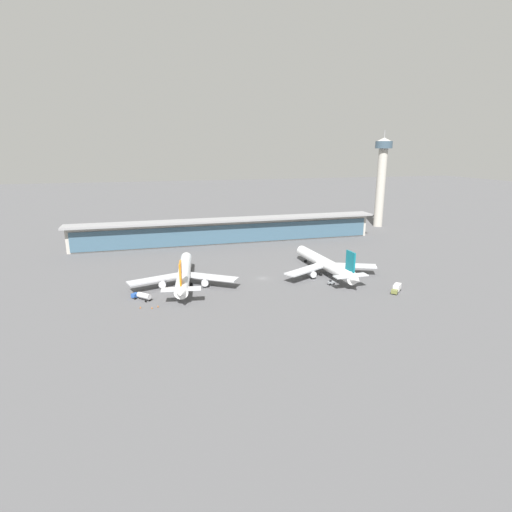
% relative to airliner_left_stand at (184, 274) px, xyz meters
% --- Properties ---
extents(ground_plane, '(1200.00, 1200.00, 0.00)m').
position_rel_airliner_left_stand_xyz_m(ground_plane, '(34.59, -0.31, -4.95)').
color(ground_plane, '#515154').
extents(airliner_left_stand, '(44.97, 58.99, 15.73)m').
position_rel_airliner_left_stand_xyz_m(airliner_left_stand, '(0.00, 0.00, 0.00)').
color(airliner_left_stand, white).
rests_on(airliner_left_stand, ground).
extents(airliner_centre_stand, '(45.40, 59.06, 15.73)m').
position_rel_airliner_left_stand_xyz_m(airliner_centre_stand, '(63.70, -1.97, 0.00)').
color(airliner_centre_stand, white).
rests_on(airliner_centre_stand, ground).
extents(service_truck_near_nose_blue, '(7.63, 7.72, 2.95)m').
position_rel_airliner_left_stand_xyz_m(service_truck_near_nose_blue, '(-17.32, -13.63, -3.25)').
color(service_truck_near_nose_blue, '#234C9E').
rests_on(service_truck_near_nose_blue, ground).
extents(service_truck_under_wing_grey, '(3.10, 2.14, 2.05)m').
position_rel_airliner_left_stand_xyz_m(service_truck_under_wing_grey, '(59.75, -16.35, -4.08)').
color(service_truck_under_wing_grey, gray).
rests_on(service_truck_under_wing_grey, ground).
extents(service_truck_mid_apron_olive, '(6.94, 6.63, 3.10)m').
position_rel_airliner_left_stand_xyz_m(service_truck_mid_apron_olive, '(80.97, -31.82, -3.26)').
color(service_truck_mid_apron_olive, olive).
rests_on(service_truck_mid_apron_olive, ground).
extents(terminal_building, '(186.33, 12.80, 15.20)m').
position_rel_airliner_left_stand_xyz_m(terminal_building, '(34.59, 73.01, 2.91)').
color(terminal_building, '#B2ADA3').
rests_on(terminal_building, ground).
extents(control_tower, '(12.00, 12.00, 68.62)m').
position_rel_airliner_left_stand_xyz_m(control_tower, '(153.09, 98.07, 32.51)').
color(control_tower, '#B2ADA3').
rests_on(control_tower, ground).
extents(safety_cone_alpha, '(0.62, 0.62, 0.70)m').
position_rel_airliner_left_stand_xyz_m(safety_cone_alpha, '(-18.01, -22.00, -4.64)').
color(safety_cone_alpha, orange).
rests_on(safety_cone_alpha, ground).
extents(safety_cone_bravo, '(0.62, 0.62, 0.70)m').
position_rel_airliner_left_stand_xyz_m(safety_cone_bravo, '(-13.99, -23.53, -4.64)').
color(safety_cone_bravo, orange).
rests_on(safety_cone_bravo, ground).
extents(safety_cone_charlie, '(0.62, 0.62, 0.70)m').
position_rel_airliner_left_stand_xyz_m(safety_cone_charlie, '(-11.81, -22.61, -4.64)').
color(safety_cone_charlie, orange).
rests_on(safety_cone_charlie, ground).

